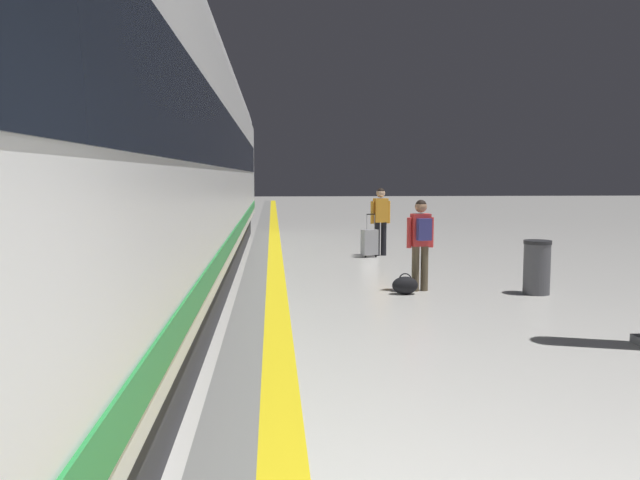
# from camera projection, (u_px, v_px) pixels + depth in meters

# --- Properties ---
(safety_line_strip) EXTENTS (0.36, 80.00, 0.01)m
(safety_line_strip) POSITION_uv_depth(u_px,v_px,m) (276.00, 290.00, 11.33)
(safety_line_strip) COLOR yellow
(safety_line_strip) RESTS_ON ground
(tactile_edge_band) EXTENTS (0.65, 80.00, 0.01)m
(tactile_edge_band) POSITION_uv_depth(u_px,v_px,m) (257.00, 290.00, 11.30)
(tactile_edge_band) COLOR slate
(tactile_edge_band) RESTS_ON ground
(high_speed_train) EXTENTS (2.94, 32.11, 4.97)m
(high_speed_train) POSITION_uv_depth(u_px,v_px,m) (90.00, 131.00, 7.40)
(high_speed_train) COLOR #38383D
(high_speed_train) RESTS_ON ground
(passenger_near) EXTENTS (0.49, 0.34, 1.58)m
(passenger_near) POSITION_uv_depth(u_px,v_px,m) (421.00, 237.00, 11.12)
(passenger_near) COLOR brown
(passenger_near) RESTS_ON ground
(duffel_bag_near) EXTENTS (0.44, 0.26, 0.36)m
(duffel_bag_near) POSITION_uv_depth(u_px,v_px,m) (405.00, 285.00, 10.89)
(duffel_bag_near) COLOR black
(duffel_bag_near) RESTS_ON ground
(passenger_mid) EXTENTS (0.51, 0.28, 1.68)m
(passenger_mid) POSITION_uv_depth(u_px,v_px,m) (381.00, 217.00, 16.07)
(passenger_mid) COLOR black
(passenger_mid) RESTS_ON ground
(suitcase_mid) EXTENTS (0.43, 0.34, 1.07)m
(suitcase_mid) POSITION_uv_depth(u_px,v_px,m) (369.00, 242.00, 15.80)
(suitcase_mid) COLOR #9E9EA3
(suitcase_mid) RESTS_ON ground
(waste_bin) EXTENTS (0.46, 0.46, 0.91)m
(waste_bin) POSITION_uv_depth(u_px,v_px,m) (537.00, 267.00, 10.89)
(waste_bin) COLOR #4C4C51
(waste_bin) RESTS_ON ground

